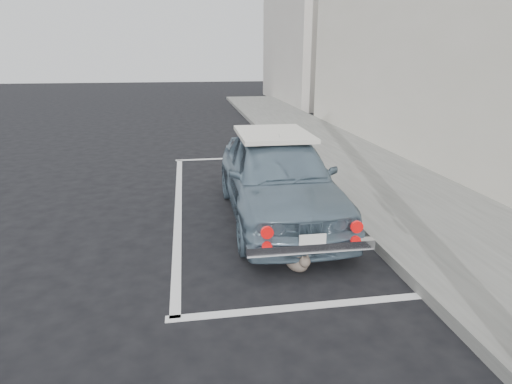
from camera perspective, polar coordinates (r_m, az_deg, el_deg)
ground at (r=5.12m, az=-0.29°, el=-12.53°), size 80.00×80.00×0.00m
sidewalk at (r=7.87m, az=20.94°, el=-2.00°), size 2.80×40.00×0.15m
building_far at (r=25.40m, az=7.30°, el=20.91°), size 3.50×10.00×8.00m
pline_rear at (r=4.80m, az=6.80°, el=-14.90°), size 3.00×0.12×0.01m
pline_front at (r=11.23m, az=-2.97°, el=4.52°), size 3.00×0.12×0.01m
pline_side at (r=7.81m, az=-10.32°, el=-1.78°), size 0.12×7.00×0.01m
retro_coupe at (r=6.95m, az=2.91°, el=2.14°), size 1.68×4.14×1.40m
cat at (r=5.42m, az=5.56°, el=-9.21°), size 0.36×0.50×0.28m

